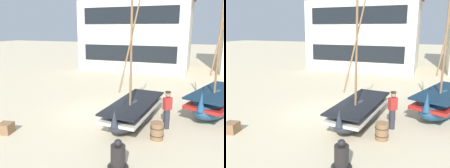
% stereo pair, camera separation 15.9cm
% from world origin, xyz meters
% --- Properties ---
extents(ground_plane, '(120.00, 120.00, 0.00)m').
position_xyz_m(ground_plane, '(0.00, 0.00, 0.00)').
color(ground_plane, beige).
extents(fishing_boat_near_left, '(2.02, 4.71, 5.99)m').
position_xyz_m(fishing_boat_near_left, '(1.66, -0.44, 0.58)').
color(fishing_boat_near_left, '#2D333D').
rests_on(fishing_boat_near_left, ground).
extents(fishing_boat_centre_large, '(3.21, 4.94, 6.02)m').
position_xyz_m(fishing_boat_centre_large, '(5.30, 2.02, 0.71)').
color(fishing_boat_centre_large, '#23517A').
rests_on(fishing_boat_centre_large, ground).
extents(fisherman_by_hull, '(0.41, 0.41, 1.68)m').
position_xyz_m(fisherman_by_hull, '(3.17, -0.60, 0.83)').
color(fisherman_by_hull, '#33333D').
rests_on(fisherman_by_hull, ground).
extents(capstan_winch, '(0.66, 0.66, 1.02)m').
position_xyz_m(capstan_winch, '(2.20, -4.31, 0.41)').
color(capstan_winch, black).
rests_on(capstan_winch, ground).
extents(wooden_barrel, '(0.56, 0.56, 0.70)m').
position_xyz_m(wooden_barrel, '(2.96, -1.80, 0.35)').
color(wooden_barrel, olive).
rests_on(wooden_barrel, ground).
extents(cargo_crate, '(0.62, 0.62, 0.45)m').
position_xyz_m(cargo_crate, '(-3.09, -3.48, 0.22)').
color(cargo_crate, olive).
rests_on(cargo_crate, ground).
extents(harbor_building_main, '(11.38, 6.36, 7.40)m').
position_xyz_m(harbor_building_main, '(-2.25, 14.49, 3.71)').
color(harbor_building_main, white).
rests_on(harbor_building_main, ground).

